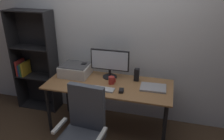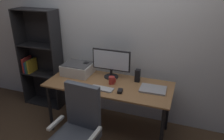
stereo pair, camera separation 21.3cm
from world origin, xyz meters
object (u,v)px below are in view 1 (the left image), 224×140
Objects in this scene: desk at (109,89)px; coffee_mug at (112,80)px; printer at (75,70)px; office_chair at (83,136)px; laptop at (153,88)px; speaker_left at (84,69)px; bookshelf at (35,62)px; mouse at (121,91)px; speaker_right at (137,75)px; monitor at (110,62)px; keyboard at (103,89)px.

coffee_mug reaches higher than desk.
office_chair is (0.45, -0.88, -0.36)m from printer.
laptop is 0.32× the size of office_chair.
bookshelf reaches higher than speaker_left.
mouse is at bearing -18.36° from bookshelf.
laptop is 1.11m from printer.
office_chair is (-0.29, -0.58, -0.30)m from mouse.
mouse is 0.10× the size of office_chair.
coffee_mug is 0.35m from speaker_right.
monitor is 3.13× the size of speaker_left.
desk is 17.17× the size of mouse.
desk is 3.10× the size of monitor.
mouse is 0.39m from speaker_right.
printer is at bearing 149.98° from keyboard.
coffee_mug is at bearing 125.92° from mouse.
desk is 4.12× the size of printer.
mouse reaches higher than desk.
speaker_left is at bearing -178.79° from monitor.
laptop reaches higher than desk.
printer is (-0.49, -0.06, -0.15)m from monitor.
speaker_right is 0.11× the size of bookshelf.
desk is at bearing -160.27° from coffee_mug.
speaker_left is 0.75m from speaker_right.
keyboard is at bearing -134.55° from speaker_right.
bookshelf is (-1.24, 1.08, 0.32)m from office_chair.
keyboard is at bearing -43.25° from speaker_left.
monitor is 1.33× the size of printer.
speaker_left is 0.11× the size of bookshelf.
coffee_mug is 0.58m from printer.
speaker_right is at bearing 29.91° from desk.
speaker_right is 0.17× the size of office_chair.
mouse reaches higher than laptop.
speaker_right is at bearing 143.48° from laptop.
laptop is 0.80× the size of printer.
monitor is 1.84× the size of keyboard.
desk is 9.70× the size of speaker_left.
mouse is 0.72m from speaker_left.
speaker_left is at bearing 168.72° from laptop.
keyboard is at bearing 174.23° from mouse.
coffee_mug is at bearing 19.73° from desk.
laptop is 1.01m from speaker_left.
bookshelf is (-1.65, 0.15, -0.04)m from speaker_right.
bookshelf is at bearing 166.40° from coffee_mug.
keyboard reaches higher than desk.
coffee_mug is at bearing 73.75° from keyboard.
coffee_mug is at bearing 179.58° from laptop.
monitor is 5.54× the size of mouse.
monitor is 5.36× the size of coffee_mug.
coffee_mug reaches higher than mouse.
laptop is (0.60, 0.20, 0.00)m from keyboard.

